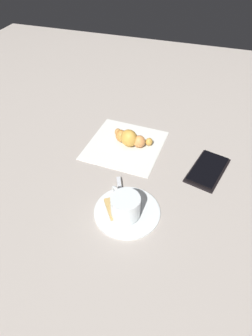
# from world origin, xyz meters

# --- Properties ---
(ground_plane) EXTENTS (1.80, 1.80, 0.00)m
(ground_plane) POSITION_xyz_m (0.00, 0.00, 0.00)
(ground_plane) COLOR #AA9F96
(saucer) EXTENTS (0.14, 0.14, 0.01)m
(saucer) POSITION_xyz_m (0.11, 0.06, 0.00)
(saucer) COLOR white
(saucer) RESTS_ON ground
(espresso_cup) EXTENTS (0.07, 0.07, 0.05)m
(espresso_cup) POSITION_xyz_m (0.12, 0.06, 0.03)
(espresso_cup) COLOR white
(espresso_cup) RESTS_ON saucer
(teaspoon) EXTENTS (0.12, 0.06, 0.01)m
(teaspoon) POSITION_xyz_m (0.10, 0.04, 0.01)
(teaspoon) COLOR silver
(teaspoon) RESTS_ON saucer
(sugar_packet) EXTENTS (0.06, 0.05, 0.01)m
(sugar_packet) POSITION_xyz_m (0.12, 0.03, 0.01)
(sugar_packet) COLOR tan
(sugar_packet) RESTS_ON saucer
(napkin) EXTENTS (0.20, 0.20, 0.00)m
(napkin) POSITION_xyz_m (-0.10, -0.02, 0.00)
(napkin) COLOR silver
(napkin) RESTS_ON ground
(croissant) EXTENTS (0.07, 0.12, 0.05)m
(croissant) POSITION_xyz_m (-0.11, -0.01, 0.02)
(croissant) COLOR #C08643
(croissant) RESTS_ON napkin
(cell_phone) EXTENTS (0.15, 0.10, 0.01)m
(cell_phone) POSITION_xyz_m (-0.07, 0.20, 0.01)
(cell_phone) COLOR black
(cell_phone) RESTS_ON ground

